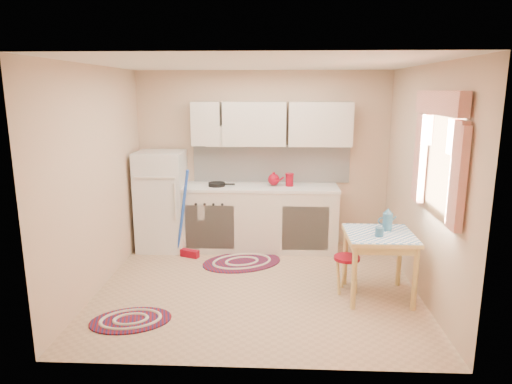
{
  "coord_description": "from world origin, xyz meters",
  "views": [
    {
      "loc": [
        0.21,
        -4.93,
        2.23
      ],
      "look_at": [
        -0.03,
        0.25,
        1.07
      ],
      "focal_mm": 32.0,
      "sensor_mm": 36.0,
      "label": 1
    }
  ],
  "objects_px": {
    "base_cabinets": "(257,219)",
    "table": "(378,265)",
    "fridge": "(162,201)",
    "stool": "(346,274)"
  },
  "relations": [
    {
      "from": "fridge",
      "to": "table",
      "type": "xyz_separation_m",
      "value": [
        2.74,
        -1.45,
        -0.34
      ]
    },
    {
      "from": "stool",
      "to": "table",
      "type": "bearing_deg",
      "value": -16.65
    },
    {
      "from": "base_cabinets",
      "to": "stool",
      "type": "relative_size",
      "value": 5.36
    },
    {
      "from": "base_cabinets",
      "to": "stool",
      "type": "distance_m",
      "value": 1.78
    },
    {
      "from": "base_cabinets",
      "to": "fridge",
      "type": "bearing_deg",
      "value": -177.86
    },
    {
      "from": "fridge",
      "to": "base_cabinets",
      "type": "bearing_deg",
      "value": 2.14
    },
    {
      "from": "fridge",
      "to": "stool",
      "type": "relative_size",
      "value": 3.33
    },
    {
      "from": "table",
      "to": "fridge",
      "type": "bearing_deg",
      "value": 152.03
    },
    {
      "from": "fridge",
      "to": "stool",
      "type": "xyz_separation_m",
      "value": [
        2.41,
        -1.36,
        -0.49
      ]
    },
    {
      "from": "base_cabinets",
      "to": "table",
      "type": "bearing_deg",
      "value": -47.12
    }
  ]
}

